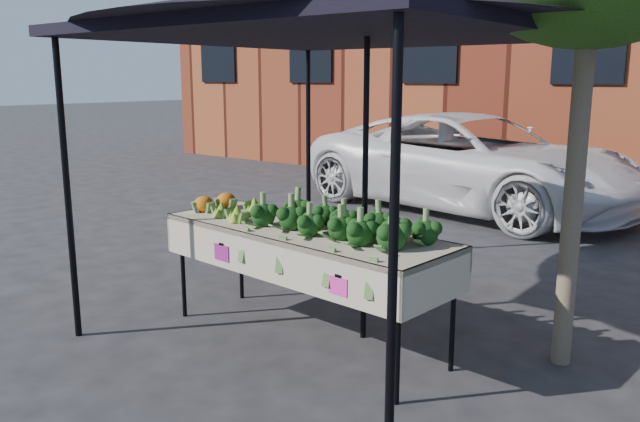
# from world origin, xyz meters

# --- Properties ---
(ground) EXTENTS (90.00, 90.00, 0.00)m
(ground) POSITION_xyz_m (0.00, 0.00, 0.00)
(ground) COLOR #242426
(table) EXTENTS (2.46, 0.99, 0.90)m
(table) POSITION_xyz_m (-0.19, 0.09, 0.45)
(table) COLOR beige
(table) RESTS_ON ground
(canopy) EXTENTS (3.16, 3.16, 2.74)m
(canopy) POSITION_xyz_m (-0.21, 0.51, 1.37)
(canopy) COLOR black
(canopy) RESTS_ON ground
(broccoli_heap) EXTENTS (1.46, 0.56, 0.24)m
(broccoli_heap) POSITION_xyz_m (0.14, 0.11, 1.02)
(broccoli_heap) COLOR black
(broccoli_heap) RESTS_ON table
(romanesco_cluster) EXTENTS (0.42, 0.56, 0.19)m
(romanesco_cluster) POSITION_xyz_m (-0.85, 0.12, 0.99)
(romanesco_cluster) COLOR #91B134
(romanesco_cluster) RESTS_ON table
(cauliflower_pair) EXTENTS (0.22, 0.42, 0.17)m
(cauliflower_pair) POSITION_xyz_m (-1.22, 0.15, 0.98)
(cauliflower_pair) COLOR orange
(cauliflower_pair) RESTS_ON table
(vehicle) EXTENTS (1.83, 2.64, 5.32)m
(vehicle) POSITION_xyz_m (-1.43, 5.64, 2.66)
(vehicle) COLOR white
(vehicle) RESTS_ON ground
(street_tree) EXTENTS (1.95, 1.95, 3.84)m
(street_tree) POSITION_xyz_m (1.51, 0.94, 1.92)
(street_tree) COLOR #1E4C14
(street_tree) RESTS_ON ground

